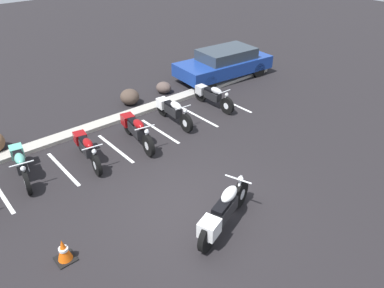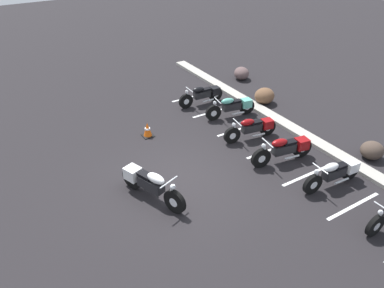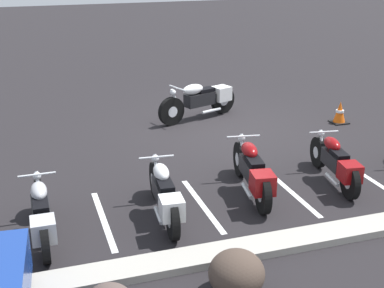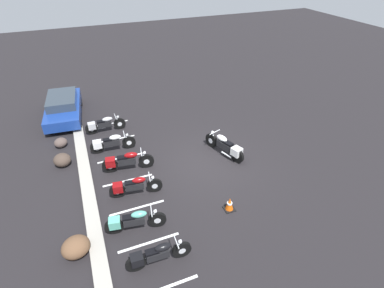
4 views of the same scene
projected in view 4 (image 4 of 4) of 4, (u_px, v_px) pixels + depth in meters
ground at (208, 162)px, 13.74m from camera, size 60.00×60.00×0.00m
motorcycle_white_featured at (226, 146)px, 13.91m from camera, size 2.29×1.04×0.94m
parked_bike_0 at (156, 255)px, 9.14m from camera, size 0.58×2.08×0.82m
parked_bike_1 at (132, 221)px, 10.25m from camera, size 0.71×2.10×0.83m
parked_bike_2 at (133, 186)px, 11.72m from camera, size 0.68×2.07×0.82m
parked_bike_3 at (125, 161)px, 13.00m from camera, size 0.74×2.24×0.88m
parked_bike_4 at (110, 143)px, 14.22m from camera, size 0.60×2.14×0.84m
parked_bike_5 at (103, 125)px, 15.69m from camera, size 0.59×2.09×0.82m
car_blue at (63, 107)px, 16.87m from camera, size 4.44×2.17×1.29m
concrete_curb at (88, 191)px, 12.06m from camera, size 18.00×0.50×0.12m
landscape_rock_0 at (76, 247)px, 9.50m from camera, size 1.05×1.11×0.67m
landscape_rock_2 at (61, 143)px, 14.64m from camera, size 0.82×0.83×0.47m
landscape_rock_3 at (62, 160)px, 13.36m from camera, size 0.98×0.99×0.60m
traffic_cone at (230, 204)px, 11.16m from camera, size 0.40×0.40×0.55m
stall_line_0 at (164, 288)px, 8.72m from camera, size 0.10×2.10×0.00m
stall_line_1 at (149, 243)px, 10.03m from camera, size 0.10×2.10×0.00m
stall_line_2 at (137, 208)px, 11.35m from camera, size 0.10×2.10×0.00m
stall_line_3 at (128, 180)px, 12.67m from camera, size 0.10×2.10×0.00m
stall_line_4 at (120, 158)px, 13.98m from camera, size 0.10×2.10×0.00m
stall_line_5 at (114, 139)px, 15.30m from camera, size 0.10×2.10×0.00m
stall_line_6 at (109, 124)px, 16.61m from camera, size 0.10×2.10×0.00m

